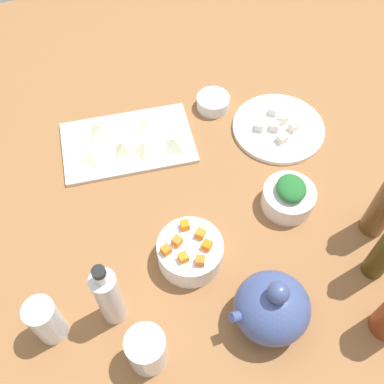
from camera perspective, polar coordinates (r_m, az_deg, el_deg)
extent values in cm
cube|color=#956237|center=(109.20, 0.00, -1.89)|extent=(190.00, 190.00, 3.00)
cube|color=silver|center=(119.47, -7.99, 6.11)|extent=(34.94, 23.33, 1.00)
cylinder|color=white|center=(123.53, 10.68, 7.83)|extent=(24.00, 24.00, 1.20)
cylinder|color=white|center=(107.92, 11.87, -0.76)|extent=(12.09, 12.09, 5.31)
cylinder|color=white|center=(98.36, -0.23, -7.49)|extent=(14.07, 14.07, 6.12)
cylinder|color=white|center=(126.26, 2.63, 11.08)|extent=(8.85, 8.85, 3.62)
ellipsoid|color=#415188|center=(91.64, 9.90, -14.00)|extent=(14.86, 14.63, 12.24)
sphere|color=#3E4C81|center=(84.45, 10.68, -12.20)|extent=(4.16, 4.16, 4.16)
cylinder|color=#415188|center=(88.73, 6.24, -15.03)|extent=(5.38, 2.00, 3.93)
cylinder|color=silver|center=(89.90, -10.26, -12.82)|extent=(4.93, 4.93, 16.93)
cylinder|color=silver|center=(80.96, -11.30, -10.32)|extent=(2.22, 2.22, 2.69)
cylinder|color=black|center=(79.21, -11.54, -9.75)|extent=(2.46, 2.46, 1.20)
cylinder|color=white|center=(93.83, -17.69, -14.99)|extent=(6.00, 6.00, 11.97)
cylinder|color=white|center=(89.56, -5.64, -18.97)|extent=(7.54, 7.54, 10.04)
cube|color=orange|center=(95.92, 1.04, -5.20)|extent=(2.54, 2.54, 1.80)
cube|color=orange|center=(95.13, -1.85, -6.13)|extent=(2.50, 2.50, 1.80)
cube|color=orange|center=(96.90, -0.89, -4.15)|extent=(1.91, 1.91, 1.80)
cube|color=orange|center=(93.14, 1.04, -8.52)|extent=(2.40, 2.40, 1.80)
cube|color=orange|center=(94.69, 1.87, -6.64)|extent=(2.55, 2.55, 1.80)
cube|color=orange|center=(93.43, -1.09, -8.15)|extent=(2.01, 2.01, 1.80)
cube|color=orange|center=(94.30, -3.26, -7.22)|extent=(2.35, 2.35, 1.80)
ellipsoid|color=#246B2C|center=(104.55, 12.26, 0.48)|extent=(8.66, 9.22, 2.96)
cube|color=white|center=(125.29, 10.11, 9.98)|extent=(3.11, 3.11, 2.20)
cube|color=#F4E5CF|center=(119.08, 11.13, 6.57)|extent=(2.48, 2.48, 2.20)
cube|color=#F4E4CF|center=(122.36, 12.54, 7.96)|extent=(2.89, 2.89, 2.20)
cube|color=white|center=(120.87, 8.40, 8.12)|extent=(3.06, 3.06, 2.20)
cube|color=white|center=(123.74, 11.26, 8.98)|extent=(2.79, 2.79, 2.20)
cube|color=silver|center=(121.41, 10.21, 8.04)|extent=(3.01, 3.01, 2.20)
pyramid|color=beige|center=(115.56, -2.17, 6.10)|extent=(6.05, 6.26, 3.19)
pyramid|color=beige|center=(121.21, -5.40, 8.59)|extent=(7.53, 7.53, 2.19)
pyramid|color=beige|center=(115.65, -5.88, 5.63)|extent=(7.04, 7.04, 2.72)
pyramid|color=beige|center=(121.01, -11.33, 7.66)|extent=(7.88, 7.71, 2.85)
pyramid|color=beige|center=(116.15, -8.61, 5.55)|extent=(5.52, 5.62, 2.90)
pyramid|color=beige|center=(116.13, -12.25, 4.44)|extent=(5.84, 5.23, 2.34)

